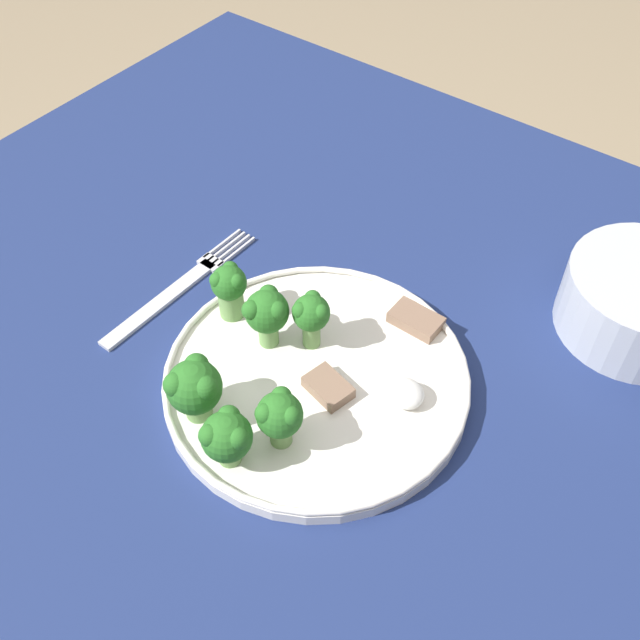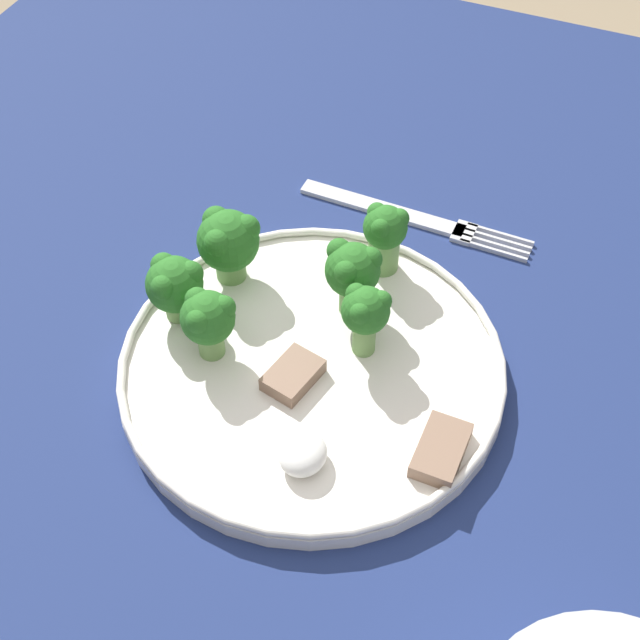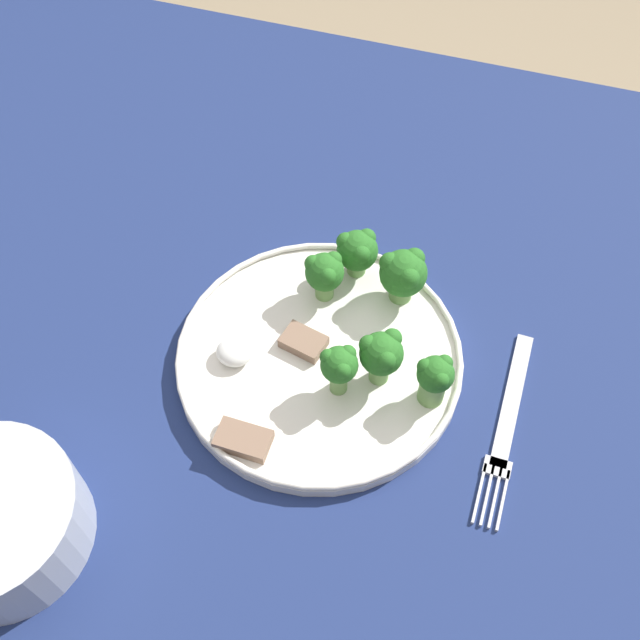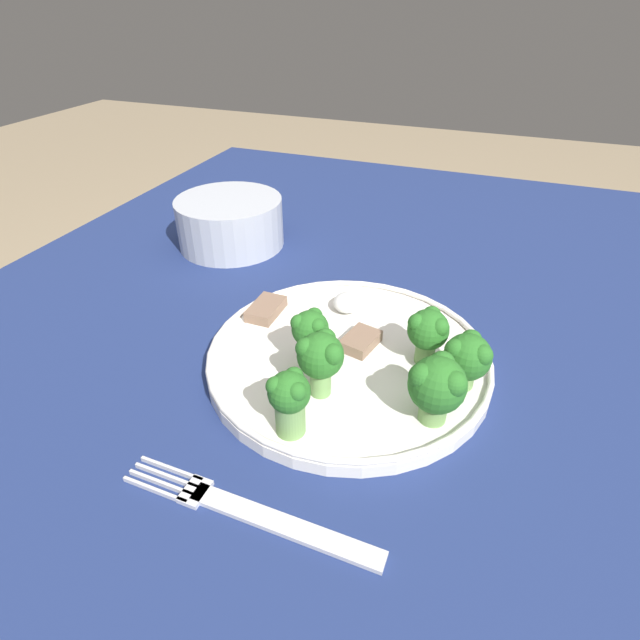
{
  "view_description": "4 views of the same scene",
  "coord_description": "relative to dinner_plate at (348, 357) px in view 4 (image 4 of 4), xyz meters",
  "views": [
    {
      "loc": [
        0.19,
        -0.31,
        1.25
      ],
      "look_at": [
        -0.06,
        0.03,
        0.77
      ],
      "focal_mm": 42.0,
      "sensor_mm": 36.0,
      "label": 1
    },
    {
      "loc": [
        0.3,
        0.16,
        1.22
      ],
      "look_at": [
        -0.06,
        0.01,
        0.77
      ],
      "focal_mm": 50.0,
      "sensor_mm": 36.0,
      "label": 2
    },
    {
      "loc": [
        -0.16,
        0.36,
        1.33
      ],
      "look_at": [
        -0.05,
        -0.01,
        0.77
      ],
      "focal_mm": 42.0,
      "sensor_mm": 36.0,
      "label": 3
    },
    {
      "loc": [
        -0.41,
        -0.1,
        1.03
      ],
      "look_at": [
        -0.06,
        0.03,
        0.77
      ],
      "focal_mm": 28.0,
      "sensor_mm": 36.0,
      "label": 4
    }
  ],
  "objects": [
    {
      "name": "table",
      "position": [
        0.05,
        -0.01,
        -0.11
      ],
      "size": [
        1.16,
        0.97,
        0.72
      ],
      "color": "navy",
      "rests_on": "ground_plane"
    },
    {
      "name": "dinner_plate",
      "position": [
        0.0,
        0.0,
        0.0
      ],
      "size": [
        0.27,
        0.27,
        0.02
      ],
      "color": "white",
      "rests_on": "table"
    },
    {
      "name": "fork",
      "position": [
        -0.18,
        0.01,
        -0.01
      ],
      "size": [
        0.02,
        0.2,
        0.0
      ],
      "color": "silver",
      "rests_on": "table"
    },
    {
      "name": "cream_bowl",
      "position": [
        0.2,
        0.24,
        0.02
      ],
      "size": [
        0.14,
        0.14,
        0.07
      ],
      "color": "#B7BCC6",
      "rests_on": "table"
    },
    {
      "name": "broccoli_floret_near_rim_left",
      "position": [
        -0.11,
        0.01,
        0.04
      ],
      "size": [
        0.03,
        0.03,
        0.06
      ],
      "color": "#709E56",
      "rests_on": "dinner_plate"
    },
    {
      "name": "broccoli_floret_center_left",
      "position": [
        -0.03,
        0.03,
        0.04
      ],
      "size": [
        0.03,
        0.03,
        0.06
      ],
      "color": "#709E56",
      "rests_on": "dinner_plate"
    },
    {
      "name": "broccoli_floret_back_left",
      "position": [
        -0.01,
        -0.11,
        0.04
      ],
      "size": [
        0.04,
        0.04,
        0.05
      ],
      "color": "#709E56",
      "rests_on": "dinner_plate"
    },
    {
      "name": "broccoli_floret_front_left",
      "position": [
        -0.06,
        0.01,
        0.04
      ],
      "size": [
        0.04,
        0.04,
        0.06
      ],
      "color": "#709E56",
      "rests_on": "dinner_plate"
    },
    {
      "name": "broccoli_floret_center_back",
      "position": [
        -0.06,
        -0.09,
        0.04
      ],
      "size": [
        0.05,
        0.05,
        0.06
      ],
      "color": "#709E56",
      "rests_on": "dinner_plate"
    },
    {
      "name": "broccoli_floret_mid_cluster",
      "position": [
        0.02,
        -0.07,
        0.04
      ],
      "size": [
        0.04,
        0.04,
        0.05
      ],
      "color": "#709E56",
      "rests_on": "dinner_plate"
    },
    {
      "name": "meat_slice_front_slice",
      "position": [
        0.02,
        -0.01,
        0.01
      ],
      "size": [
        0.05,
        0.04,
        0.01
      ],
      "color": "#846651",
      "rests_on": "dinner_plate"
    },
    {
      "name": "meat_slice_middle_slice",
      "position": [
        0.04,
        0.1,
        0.01
      ],
      "size": [
        0.05,
        0.03,
        0.01
      ],
      "color": "#846651",
      "rests_on": "dinner_plate"
    },
    {
      "name": "sauce_dollop",
      "position": [
        0.07,
        0.03,
        0.01
      ],
      "size": [
        0.03,
        0.03,
        0.02
      ],
      "color": "white",
      "rests_on": "dinner_plate"
    }
  ]
}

